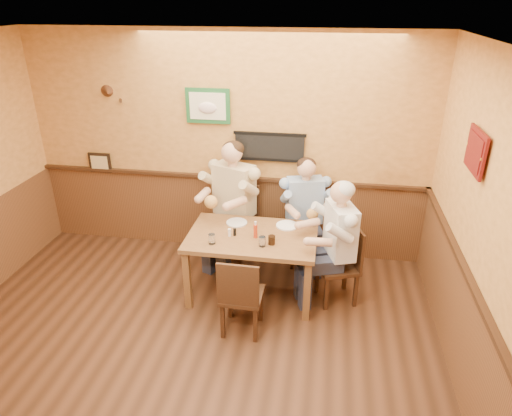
# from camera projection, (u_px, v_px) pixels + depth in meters

# --- Properties ---
(room) EXTENTS (5.02, 5.03, 2.81)m
(room) POSITION_uv_depth(u_px,v_px,m) (174.00, 205.00, 3.44)
(room) COLOR #351D10
(room) RESTS_ON ground
(dining_table) EXTENTS (1.40, 0.90, 0.75)m
(dining_table) POSITION_uv_depth(u_px,v_px,m) (252.00, 242.00, 5.01)
(dining_table) COLOR brown
(dining_table) RESTS_ON ground
(chair_back_left) EXTENTS (0.60, 0.60, 0.99)m
(chair_back_left) POSITION_uv_depth(u_px,v_px,m) (235.00, 224.00, 5.74)
(chair_back_left) COLOR #3E2413
(chair_back_left) RESTS_ON ground
(chair_back_right) EXTENTS (0.50, 0.50, 0.88)m
(chair_back_right) POSITION_uv_depth(u_px,v_px,m) (303.00, 231.00, 5.71)
(chair_back_right) COLOR #3E2413
(chair_back_right) RESTS_ON ground
(chair_right_end) EXTENTS (0.53, 0.53, 0.89)m
(chair_right_end) POSITION_uv_depth(u_px,v_px,m) (338.00, 265.00, 4.98)
(chair_right_end) COLOR #3E2413
(chair_right_end) RESTS_ON ground
(chair_near_side) EXTENTS (0.41, 0.41, 0.88)m
(chair_near_side) POSITION_uv_depth(u_px,v_px,m) (242.00, 293.00, 4.52)
(chair_near_side) COLOR #3E2413
(chair_near_side) RESTS_ON ground
(diner_tan_shirt) EXTENTS (0.85, 0.85, 1.42)m
(diner_tan_shirt) POSITION_uv_depth(u_px,v_px,m) (235.00, 209.00, 5.65)
(diner_tan_shirt) COLOR beige
(diner_tan_shirt) RESTS_ON ground
(diner_blue_polo) EXTENTS (0.71, 0.71, 1.26)m
(diner_blue_polo) POSITION_uv_depth(u_px,v_px,m) (304.00, 217.00, 5.63)
(diner_blue_polo) COLOR #8AA8D0
(diner_blue_polo) RESTS_ON ground
(diner_white_elder) EXTENTS (0.75, 0.75, 1.28)m
(diner_white_elder) POSITION_uv_depth(u_px,v_px,m) (339.00, 250.00, 4.90)
(diner_white_elder) COLOR silver
(diner_white_elder) RESTS_ON ground
(water_glass_left) EXTENTS (0.09, 0.09, 0.11)m
(water_glass_left) POSITION_uv_depth(u_px,v_px,m) (212.00, 239.00, 4.77)
(water_glass_left) COLOR white
(water_glass_left) RESTS_ON dining_table
(water_glass_mid) EXTENTS (0.09, 0.09, 0.11)m
(water_glass_mid) POSITION_uv_depth(u_px,v_px,m) (262.00, 241.00, 4.72)
(water_glass_mid) COLOR silver
(water_glass_mid) RESTS_ON dining_table
(cola_tumbler) EXTENTS (0.09, 0.09, 0.10)m
(cola_tumbler) POSITION_uv_depth(u_px,v_px,m) (272.00, 240.00, 4.76)
(cola_tumbler) COLOR black
(cola_tumbler) RESTS_ON dining_table
(hot_sauce_bottle) EXTENTS (0.05, 0.05, 0.17)m
(hot_sauce_bottle) POSITION_uv_depth(u_px,v_px,m) (255.00, 230.00, 4.88)
(hot_sauce_bottle) COLOR #B23213
(hot_sauce_bottle) RESTS_ON dining_table
(salt_shaker) EXTENTS (0.04, 0.04, 0.09)m
(salt_shaker) POSITION_uv_depth(u_px,v_px,m) (230.00, 233.00, 4.92)
(salt_shaker) COLOR silver
(salt_shaker) RESTS_ON dining_table
(pepper_shaker) EXTENTS (0.04, 0.04, 0.08)m
(pepper_shaker) POSITION_uv_depth(u_px,v_px,m) (235.00, 232.00, 4.94)
(pepper_shaker) COLOR black
(pepper_shaker) RESTS_ON dining_table
(plate_far_left) EXTENTS (0.24, 0.24, 0.02)m
(plate_far_left) POSITION_uv_depth(u_px,v_px,m) (237.00, 223.00, 5.22)
(plate_far_left) COLOR silver
(plate_far_left) RESTS_ON dining_table
(plate_far_right) EXTENTS (0.27, 0.27, 0.02)m
(plate_far_right) POSITION_uv_depth(u_px,v_px,m) (287.00, 225.00, 5.15)
(plate_far_right) COLOR white
(plate_far_right) RESTS_ON dining_table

